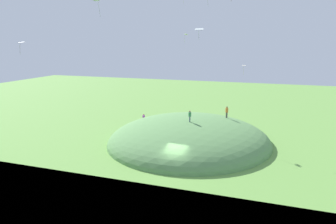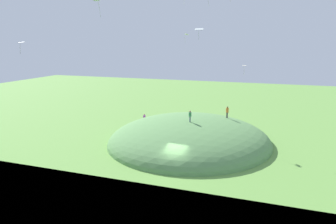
{
  "view_description": "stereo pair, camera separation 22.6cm",
  "coord_description": "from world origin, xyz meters",
  "px_view_note": "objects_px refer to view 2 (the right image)",
  "views": [
    {
      "loc": [
        -31.3,
        -9.78,
        13.87
      ],
      "look_at": [
        2.46,
        1.67,
        5.82
      ],
      "focal_mm": 33.04,
      "sensor_mm": 36.0,
      "label": 1
    },
    {
      "loc": [
        -31.23,
        -10.0,
        13.87
      ],
      "look_at": [
        2.46,
        1.67,
        5.82
      ],
      "focal_mm": 33.04,
      "sensor_mm": 36.0,
      "label": 2
    }
  ],
  "objects_px": {
    "person_watching_kites": "(190,115)",
    "kite_3": "(21,43)",
    "kite_4": "(96,2)",
    "kite_5": "(199,30)",
    "person_walking_path": "(144,117)",
    "person_with_child": "(227,111)",
    "kite_6": "(244,66)",
    "kite_2": "(186,35)"
  },
  "relations": [
    {
      "from": "kite_2",
      "to": "person_watching_kites",
      "type": "bearing_deg",
      "value": -160.73
    },
    {
      "from": "person_watching_kites",
      "to": "kite_3",
      "type": "height_order",
      "value": "kite_3"
    },
    {
      "from": "kite_2",
      "to": "kite_3",
      "type": "height_order",
      "value": "kite_2"
    },
    {
      "from": "kite_3",
      "to": "kite_2",
      "type": "bearing_deg",
      "value": -21.46
    },
    {
      "from": "person_walking_path",
      "to": "kite_6",
      "type": "distance_m",
      "value": 20.24
    },
    {
      "from": "kite_4",
      "to": "kite_6",
      "type": "bearing_deg",
      "value": -55.99
    },
    {
      "from": "person_with_child",
      "to": "kite_6",
      "type": "height_order",
      "value": "kite_6"
    },
    {
      "from": "kite_3",
      "to": "kite_4",
      "type": "height_order",
      "value": "kite_4"
    },
    {
      "from": "kite_2",
      "to": "kite_5",
      "type": "bearing_deg",
      "value": -160.01
    },
    {
      "from": "kite_3",
      "to": "kite_6",
      "type": "height_order",
      "value": "kite_3"
    },
    {
      "from": "person_walking_path",
      "to": "kite_2",
      "type": "xyz_separation_m",
      "value": [
        0.79,
        -7.23,
        13.98
      ]
    },
    {
      "from": "kite_2",
      "to": "kite_6",
      "type": "xyz_separation_m",
      "value": [
        -5.8,
        -9.83,
        -4.31
      ]
    },
    {
      "from": "person_with_child",
      "to": "person_walking_path",
      "type": "bearing_deg",
      "value": -178.04
    },
    {
      "from": "kite_4",
      "to": "person_walking_path",
      "type": "bearing_deg",
      "value": 4.23
    },
    {
      "from": "person_watching_kites",
      "to": "kite_4",
      "type": "bearing_deg",
      "value": -82.56
    },
    {
      "from": "person_with_child",
      "to": "kite_4",
      "type": "height_order",
      "value": "kite_4"
    },
    {
      "from": "person_walking_path",
      "to": "kite_5",
      "type": "bearing_deg",
      "value": -162.59
    },
    {
      "from": "kite_3",
      "to": "kite_5",
      "type": "bearing_deg",
      "value": -63.37
    },
    {
      "from": "kite_4",
      "to": "kite_6",
      "type": "height_order",
      "value": "kite_4"
    },
    {
      "from": "person_watching_kites",
      "to": "person_walking_path",
      "type": "distance_m",
      "value": 14.26
    },
    {
      "from": "person_with_child",
      "to": "kite_3",
      "type": "relative_size",
      "value": 1.46
    },
    {
      "from": "kite_3",
      "to": "kite_6",
      "type": "bearing_deg",
      "value": -46.02
    },
    {
      "from": "kite_4",
      "to": "kite_5",
      "type": "relative_size",
      "value": 1.69
    },
    {
      "from": "person_walking_path",
      "to": "person_with_child",
      "type": "distance_m",
      "value": 15.33
    },
    {
      "from": "kite_4",
      "to": "kite_6",
      "type": "xyz_separation_m",
      "value": [
        10.72,
        -15.89,
        -7.7
      ]
    },
    {
      "from": "kite_4",
      "to": "kite_5",
      "type": "bearing_deg",
      "value": -90.93
    },
    {
      "from": "kite_5",
      "to": "kite_3",
      "type": "bearing_deg",
      "value": 116.63
    },
    {
      "from": "person_walking_path",
      "to": "kite_3",
      "type": "relative_size",
      "value": 1.4
    },
    {
      "from": "person_walking_path",
      "to": "kite_2",
      "type": "distance_m",
      "value": 15.76
    },
    {
      "from": "person_with_child",
      "to": "kite_5",
      "type": "bearing_deg",
      "value": -82.9
    },
    {
      "from": "kite_2",
      "to": "kite_3",
      "type": "relative_size",
      "value": 1.16
    },
    {
      "from": "kite_3",
      "to": "person_watching_kites",
      "type": "bearing_deg",
      "value": -41.26
    },
    {
      "from": "person_with_child",
      "to": "kite_6",
      "type": "distance_m",
      "value": 7.44
    },
    {
      "from": "kite_5",
      "to": "kite_6",
      "type": "bearing_deg",
      "value": -18.92
    },
    {
      "from": "kite_3",
      "to": "kite_6",
      "type": "distance_m",
      "value": 27.28
    },
    {
      "from": "person_walking_path",
      "to": "person_with_child",
      "type": "xyz_separation_m",
      "value": [
        -3.0,
        -14.75,
        2.89
      ]
    },
    {
      "from": "kite_3",
      "to": "person_with_child",
      "type": "bearing_deg",
      "value": -39.55
    },
    {
      "from": "person_watching_kites",
      "to": "kite_2",
      "type": "relative_size",
      "value": 1.12
    },
    {
      "from": "person_with_child",
      "to": "kite_4",
      "type": "xyz_separation_m",
      "value": [
        -12.73,
        13.59,
        14.48
      ]
    },
    {
      "from": "person_walking_path",
      "to": "kite_2",
      "type": "relative_size",
      "value": 1.2
    },
    {
      "from": "kite_6",
      "to": "person_watching_kites",
      "type": "bearing_deg",
      "value": 121.35
    },
    {
      "from": "person_watching_kites",
      "to": "kite_2",
      "type": "bearing_deg",
      "value": 170.99
    }
  ]
}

